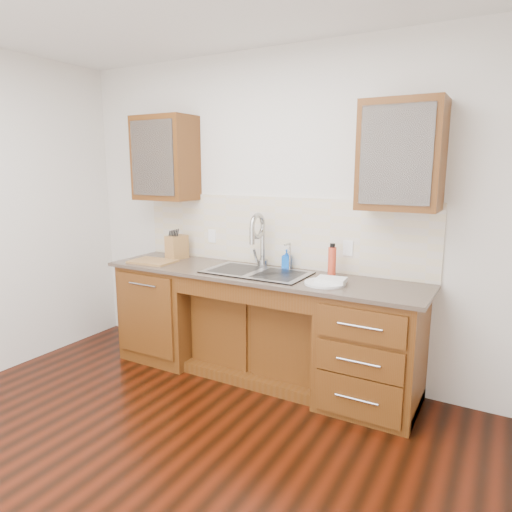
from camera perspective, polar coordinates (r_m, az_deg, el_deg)
The scene contains 24 objects.
ground at distance 3.04m, azimuth -14.53°, elevation -25.60°, with size 4.00×3.50×0.10m, color #350E04.
wall_back at distance 3.95m, azimuth 2.87°, elevation 5.26°, with size 4.00×0.10×2.70m, color silver.
base_cabinet_left at distance 4.35m, azimuth -10.76°, elevation -6.62°, with size 0.70×0.62×0.88m, color #593014.
base_cabinet_center at distance 3.94m, azimuth 0.94°, elevation -9.71°, with size 1.20×0.44×0.70m, color #593014.
base_cabinet_right at distance 3.51m, azimuth 14.26°, elevation -11.21°, with size 0.70×0.62×0.88m, color #593014.
countertop at distance 3.69m, azimuth 0.19°, elevation -2.29°, with size 2.70×0.65×0.03m, color #84705B.
backsplash at distance 3.91m, azimuth 2.45°, elevation 3.06°, with size 2.70×0.02×0.59m, color beige.
sink at distance 3.70m, azimuth 0.08°, elevation -3.40°, with size 0.84×0.46×0.19m, color #9E9EA5.
faucet at distance 3.87m, azimuth 0.85°, elevation 1.57°, with size 0.04×0.04×0.40m, color #999993.
filter_tap at distance 3.78m, azimuth 4.24°, elevation 0.08°, with size 0.02×0.02×0.24m, color #999993.
upper_cabinet_left at distance 4.33m, azimuth -11.25°, elevation 11.87°, with size 0.55×0.34×0.75m, color #593014.
upper_cabinet_right at distance 3.37m, azimuth 17.72°, elevation 11.85°, with size 0.55×0.34×0.75m, color #593014.
outlet_left at distance 4.24m, azimuth -5.49°, elevation 2.50°, with size 0.08×0.01×0.12m, color white.
outlet_right at distance 3.66m, azimuth 11.43°, elevation 0.97°, with size 0.08×0.01×0.12m, color white.
soap_bottle at distance 3.83m, azimuth 3.83°, elevation -0.38°, with size 0.07×0.07×0.16m, color blue.
water_bottle at distance 3.57m, azimuth 9.48°, elevation -0.77°, with size 0.06×0.06×0.23m, color red.
plate at distance 3.36m, azimuth 8.60°, elevation -3.36°, with size 0.30×0.30×0.02m, color silver.
dish_towel at distance 3.36m, azimuth 9.39°, elevation -2.98°, with size 0.21×0.15×0.03m, color white.
knife_block at distance 4.29m, azimuth -9.86°, elevation 1.10°, with size 0.12×0.20×0.22m, color olive.
cutting_board at distance 4.18m, azimuth -12.78°, elevation -0.65°, with size 0.39×0.27×0.02m, color #905D42.
cup_left_a at distance 4.35m, azimuth -11.63°, elevation 11.11°, with size 0.11×0.11×0.09m, color silver.
cup_left_b at distance 4.27m, azimuth -10.33°, elevation 11.16°, with size 0.09×0.09×0.09m, color white.
cup_right_a at distance 3.40m, azimuth 15.01°, elevation 11.12°, with size 0.12×0.12×0.10m, color silver.
cup_right_b at distance 3.35m, azimuth 18.63°, elevation 10.82°, with size 0.09×0.09×0.09m, color white.
Camera 1 is at (1.76, -1.71, 1.75)m, focal length 32.00 mm.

